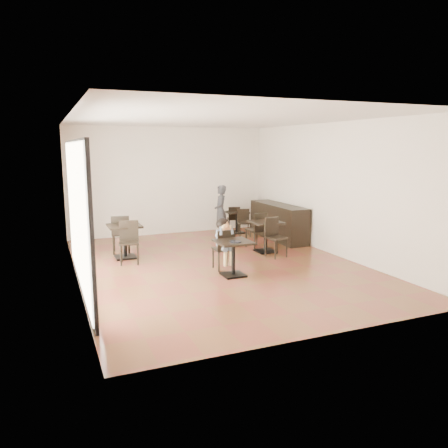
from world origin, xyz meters
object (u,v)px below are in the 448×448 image
adult_patron (221,211)px  cafe_table_back (237,222)px  chair_left_b (129,243)px  chair_mid_b (276,238)px  chair_left_a (121,234)px  child (223,244)px  chair_mid_a (256,230)px  child_table (233,258)px  chair_back_a (233,219)px  cafe_table_mid (266,237)px  child_chair (223,249)px  cafe_table_left (125,241)px  chair_back_b (244,223)px

adult_patron → cafe_table_back: adult_patron is taller
chair_left_b → cafe_table_back: bearing=43.8°
chair_mid_b → chair_left_a: chair_left_a is taller
child → chair_mid_a: child is taller
child_table → chair_mid_b: chair_mid_b is taller
chair_mid_a → chair_left_a: size_ratio=0.98×
cafe_table_back → chair_back_a: chair_back_a is taller
cafe_table_mid → chair_back_a: bearing=83.3°
chair_mid_b → child: bearing=-174.2°
chair_mid_a → cafe_table_mid: bearing=78.5°
cafe_table_mid → child_chair: bearing=-146.6°
cafe_table_left → chair_left_b: bearing=-90.0°
child_table → chair_mid_a: (1.58, 2.14, 0.10)m
child_table → chair_left_a: (-1.79, 2.87, 0.11)m
chair_left_a → chair_back_a: bearing=-146.5°
cafe_table_left → chair_mid_b: size_ratio=0.85×
cafe_table_mid → chair_left_b: size_ratio=0.81×
cafe_table_back → child: bearing=-118.2°
cafe_table_mid → chair_left_b: 3.38m
cafe_table_left → chair_mid_a: (3.37, -0.18, 0.07)m
child_chair → cafe_table_mid: 1.90m
chair_back_a → chair_back_b: 0.80m
cafe_table_left → adult_patron: bearing=26.0°
child → chair_back_b: bearing=57.6°
adult_patron → chair_left_a: 3.20m
chair_left_b → child_chair: bearing=-22.8°
child_chair → chair_back_a: size_ratio=1.11×
child_table → chair_mid_b: (1.58, 1.04, 0.10)m
child_chair → chair_left_a: size_ratio=0.92×
cafe_table_mid → chair_mid_a: (0.00, 0.55, 0.08)m
cafe_table_left → chair_back_b: (3.70, 1.24, -0.00)m
chair_left_a → cafe_table_mid: bearing=170.8°
chair_mid_b → chair_left_b: chair_left_b is taller
chair_back_b → cafe_table_left: bearing=-147.5°
child_table → chair_left_b: chair_left_b is taller
child_chair → chair_left_a: bearing=-52.4°
chair_back_a → chair_left_b: bearing=49.0°
child → cafe_table_mid: bearing=33.4°
chair_back_b → cafe_table_mid: bearing=-85.3°
child_chair → chair_mid_a: chair_mid_a is taller
cafe_table_back → cafe_table_mid: bearing=-97.4°
chair_mid_a → chair_back_a: 2.24m
cafe_table_mid → chair_back_b: (0.33, 1.97, 0.01)m
cafe_table_back → chair_mid_b: chair_mid_b is taller
child_table → child_chair: bearing=90.0°
adult_patron → cafe_table_mid: (0.32, -2.22, -0.37)m
child_table → child: child is taller
chair_left_a → child_chair: bearing=139.2°
child_chair → cafe_table_back: child_chair is taller
child_chair → chair_back_b: 3.56m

